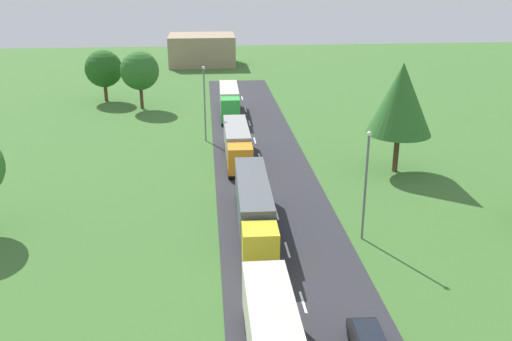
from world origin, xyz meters
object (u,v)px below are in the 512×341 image
(truck_third, at_px, (237,142))
(tree_elm, at_px, (140,71))
(truck_second, at_px, (254,205))
(tree_birch, at_px, (104,69))
(lamppost_third, at_px, (205,100))
(tree_pine, at_px, (401,99))
(truck_fourth, at_px, (229,100))
(lamppost_second, at_px, (366,181))
(distant_building, at_px, (202,50))

(truck_third, distance_m, tree_elm, 27.39)
(truck_second, xyz_separation_m, tree_birch, (-18.72, 46.59, 2.75))
(lamppost_third, relative_size, tree_pine, 0.81)
(truck_fourth, relative_size, tree_pine, 1.13)
(truck_fourth, bearing_deg, lamppost_third, -106.05)
(tree_birch, bearing_deg, truck_third, -58.04)
(truck_fourth, height_order, tree_birch, tree_birch)
(lamppost_second, relative_size, tree_birch, 1.11)
(lamppost_third, bearing_deg, distant_building, 90.36)
(tree_pine, distance_m, distant_building, 68.80)
(truck_second, xyz_separation_m, truck_third, (-0.32, 17.09, -0.14))
(truck_second, distance_m, tree_birch, 50.28)
(truck_fourth, bearing_deg, tree_elm, 157.88)
(tree_birch, xyz_separation_m, tree_elm, (5.95, -5.35, 0.58))
(truck_second, relative_size, tree_elm, 1.76)
(truck_third, bearing_deg, truck_second, -88.94)
(lamppost_third, relative_size, distant_building, 0.67)
(lamppost_second, relative_size, distant_building, 0.65)
(truck_third, height_order, tree_pine, tree_pine)
(lamppost_second, distance_m, tree_pine, 16.38)
(truck_fourth, relative_size, tree_elm, 1.51)
(lamppost_third, xyz_separation_m, tree_elm, (-9.12, 16.80, 0.57))
(truck_second, height_order, lamppost_third, lamppost_third)
(truck_second, height_order, tree_pine, tree_pine)
(tree_elm, xyz_separation_m, distant_building, (8.79, 36.88, -2.47))
(truck_fourth, xyz_separation_m, tree_pine, (15.74, -23.89, 5.32))
(truck_fourth, bearing_deg, distant_building, 95.05)
(distant_building, bearing_deg, tree_birch, -115.05)
(truck_third, xyz_separation_m, truck_fourth, (0.04, 19.07, 0.14))
(truck_second, distance_m, lamppost_third, 24.86)
(tree_birch, height_order, tree_elm, tree_elm)
(tree_birch, relative_size, distant_building, 0.58)
(truck_second, bearing_deg, truck_fourth, 90.44)
(truck_fourth, bearing_deg, tree_birch, 150.52)
(truck_second, bearing_deg, tree_elm, 107.20)
(truck_third, xyz_separation_m, tree_birch, (-18.40, 29.50, 2.89))
(lamppost_third, xyz_separation_m, tree_pine, (19.11, -12.16, 2.56))
(tree_birch, bearing_deg, lamppost_third, -55.77)
(lamppost_third, bearing_deg, tree_elm, 118.50)
(truck_fourth, distance_m, lamppost_third, 12.51)
(truck_second, bearing_deg, truck_third, 91.06)
(tree_birch, xyz_separation_m, tree_pine, (34.19, -34.31, 2.56))
(lamppost_second, bearing_deg, tree_elm, 115.75)
(lamppost_second, height_order, tree_birch, lamppost_second)
(lamppost_third, bearing_deg, truck_third, -65.60)
(truck_third, bearing_deg, lamppost_third, 114.40)
(tree_pine, bearing_deg, lamppost_third, 147.53)
(distant_building, bearing_deg, tree_elm, -103.40)
(tree_pine, bearing_deg, tree_birch, 134.89)
(lamppost_second, bearing_deg, truck_fourth, 102.42)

